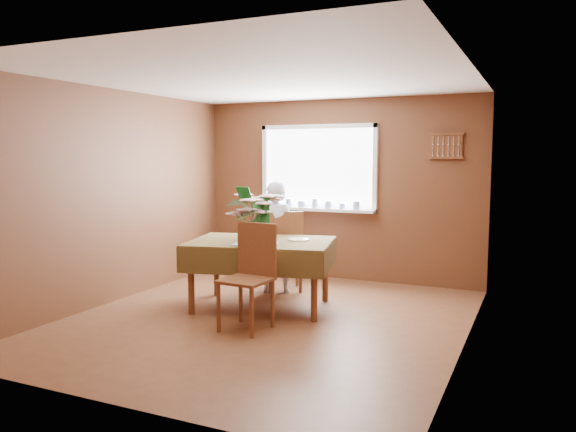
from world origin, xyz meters
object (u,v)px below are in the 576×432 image
at_px(dining_table, 261,249).
at_px(flower_bouquet, 254,212).
at_px(chair_far, 285,248).
at_px(chair_near, 251,272).
at_px(seated_woman, 275,237).

relative_size(dining_table, flower_bouquet, 2.86).
height_order(chair_far, chair_near, chair_near).
relative_size(chair_far, chair_near, 0.98).
bearing_deg(seated_woman, flower_bouquet, 82.12).
relative_size(dining_table, seated_woman, 1.27).
bearing_deg(chair_far, flower_bouquet, 66.05).
distance_m(chair_far, flower_bouquet, 1.17).
height_order(chair_far, seated_woman, seated_woman).
xyz_separation_m(dining_table, chair_far, (-0.08, 0.81, -0.12)).
bearing_deg(chair_near, dining_table, 113.92).
xyz_separation_m(chair_far, chair_near, (0.32, -1.52, 0.01)).
distance_m(dining_table, flower_bouquet, 0.49).
bearing_deg(chair_near, flower_bouquet, 118.17).
bearing_deg(flower_bouquet, chair_far, 96.04).
xyz_separation_m(chair_near, flower_bouquet, (-0.22, 0.50, 0.55)).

